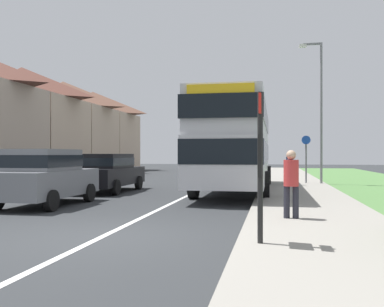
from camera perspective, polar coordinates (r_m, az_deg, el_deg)
The scene contains 12 objects.
ground_plane at distance 8.54m, azimuth -11.82°, elevation -10.75°, with size 120.00×120.00×0.00m, color #2D3033.
lane_marking_centre at distance 16.15m, azimuth -0.81°, elevation -5.69°, with size 0.14×60.00×0.01m, color silver.
pavement_near_side at distance 13.86m, azimuth 14.83°, elevation -6.38°, with size 3.20×68.00×0.12m, color gray.
double_decker_bus at distance 18.15m, azimuth 5.87°, elevation 1.69°, with size 2.80×11.17×3.70m.
parked_car_grey at distance 13.92m, azimuth -18.82°, elevation -2.71°, with size 1.89×4.01×1.73m.
parked_car_black at distance 18.37m, azimuth -11.19°, elevation -2.26°, with size 2.01×4.57×1.59m.
pedestrian_at_stop at distance 10.09m, azimuth 12.96°, elevation -3.52°, with size 0.34×0.34×1.67m.
pedestrian_walking_away at distance 21.01m, azimuth 12.80°, elevation -1.73°, with size 0.34×0.34×1.67m.
bus_stop_sign at distance 7.17m, azimuth 9.00°, elevation -0.40°, with size 0.09×0.52×2.60m.
cycle_route_sign at distance 22.64m, azimuth 14.84°, elevation -0.47°, with size 0.44×0.08×2.52m.
street_lamp_mid at distance 22.66m, azimuth 16.43°, elevation 6.38°, with size 1.14×0.20×7.17m.
house_terrace_far_side at distance 35.61m, azimuth -18.96°, elevation 3.62°, with size 7.90×24.43×7.76m.
Camera 1 is at (3.22, -7.75, 1.58)m, focal length 40.38 mm.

